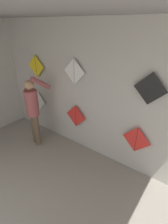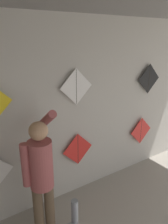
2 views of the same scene
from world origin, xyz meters
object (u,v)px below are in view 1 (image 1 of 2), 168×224
at_px(kite_4, 74,72).
at_px(kite_2, 136,140).
at_px(kite_1, 76,116).
at_px(kite_5, 150,89).
at_px(shopkeeper, 33,107).
at_px(kite_3, 36,66).
at_px(kite_0, 38,101).

bearing_deg(kite_4, kite_2, 0.00).
xyz_separation_m(kite_1, kite_5, (1.52, 0.00, 0.98)).
relative_size(shopkeeper, kite_5, 3.22).
bearing_deg(shopkeeper, kite_4, 44.00).
distance_m(kite_2, kite_3, 2.83).
relative_size(kite_1, kite_5, 1.00).
distance_m(kite_4, kite_5, 1.54).
bearing_deg(shopkeeper, kite_2, 24.39).
bearing_deg(kite_3, kite_1, 0.00).
bearing_deg(kite_3, kite_5, 0.00).
distance_m(shopkeeper, kite_2, 2.34).
bearing_deg(shopkeeper, kite_5, 23.94).
xyz_separation_m(kite_2, kite_3, (-2.64, 0.00, 0.99)).
xyz_separation_m(kite_1, kite_3, (-1.21, 0.00, 0.96)).
height_order(shopkeeper, kite_3, kite_3).
xyz_separation_m(kite_2, kite_4, (-1.45, 0.00, 1.05)).
distance_m(kite_3, kite_4, 1.19).
distance_m(kite_0, kite_5, 2.96).
relative_size(kite_3, kite_5, 1.00).
distance_m(shopkeeper, kite_0, 0.71).
bearing_deg(kite_0, kite_5, 0.00).
relative_size(kite_0, kite_2, 1.00).
bearing_deg(kite_4, shopkeeper, -147.47).
distance_m(kite_2, kite_5, 1.01).
relative_size(kite_1, kite_2, 1.00).
relative_size(kite_1, kite_3, 1.00).
distance_m(shopkeeper, kite_3, 1.01).
height_order(kite_3, kite_4, kite_4).
xyz_separation_m(shopkeeper, kite_5, (2.35, 0.52, 0.80)).
distance_m(shopkeeper, kite_4, 1.28).
bearing_deg(kite_5, kite_2, 180.00).
height_order(kite_1, kite_4, kite_4).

